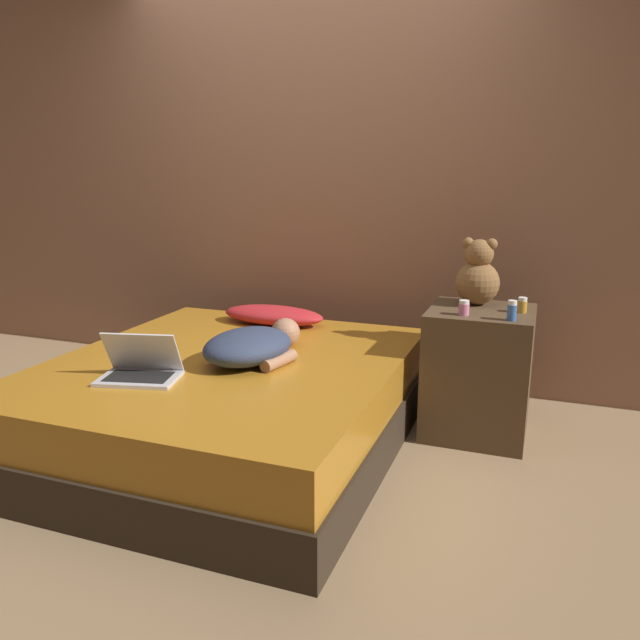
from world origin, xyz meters
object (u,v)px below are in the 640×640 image
at_px(pillow, 273,315).
at_px(bottle_amber, 522,305).
at_px(bottle_pink, 464,308).
at_px(person_lying, 253,345).
at_px(teddy_bear, 478,276).
at_px(laptop, 140,368).
at_px(bottle_blue, 512,311).

xyz_separation_m(pillow, bottle_amber, (1.41, -0.15, 0.20)).
bearing_deg(bottle_pink, bottle_amber, 30.50).
distance_m(person_lying, teddy_bear, 1.21).
bearing_deg(bottle_amber, bottle_pink, -149.50).
xyz_separation_m(pillow, teddy_bear, (1.18, -0.04, 0.32)).
height_order(person_lying, laptop, laptop).
distance_m(pillow, laptop, 1.11).
distance_m(pillow, bottle_amber, 1.43).
xyz_separation_m(laptop, bottle_amber, (1.56, 0.95, 0.21)).
bearing_deg(teddy_bear, bottle_amber, -25.34).
bearing_deg(bottle_blue, teddy_bear, 123.63).
distance_m(laptop, bottle_pink, 1.54).
relative_size(teddy_bear, bottle_amber, 4.55).
height_order(pillow, person_lying, person_lying).
bearing_deg(person_lying, pillow, 118.58).
bearing_deg(bottle_amber, teddy_bear, 154.66).
bearing_deg(laptop, teddy_bear, 24.71).
xyz_separation_m(pillow, person_lying, (0.21, -0.69, 0.02)).
bearing_deg(laptop, pillow, 68.43).
bearing_deg(pillow, bottle_pink, -14.62).
relative_size(pillow, teddy_bear, 1.82).
height_order(laptop, bottle_blue, bottle_blue).
distance_m(laptop, bottle_blue, 1.72).
relative_size(person_lying, laptop, 1.71).
distance_m(person_lying, bottle_amber, 1.33).
height_order(pillow, teddy_bear, teddy_bear).
height_order(laptop, bottle_pink, bottle_pink).
xyz_separation_m(person_lying, bottle_amber, (1.21, 0.54, 0.18)).
height_order(pillow, bottle_blue, bottle_blue).
bearing_deg(bottle_pink, teddy_bear, 83.95).
height_order(teddy_bear, bottle_blue, teddy_bear).
bearing_deg(teddy_bear, laptop, -141.36).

